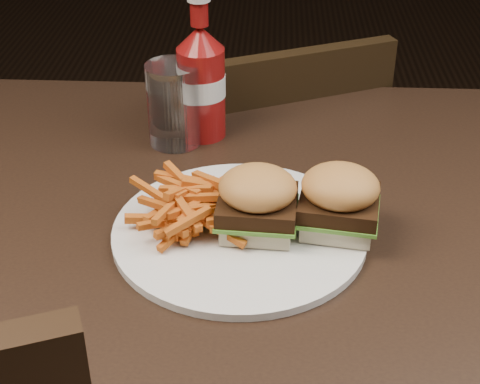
{
  "coord_description": "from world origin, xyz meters",
  "views": [
    {
      "loc": [
        0.13,
        -0.64,
        1.22
      ],
      "look_at": [
        0.1,
        0.01,
        0.8
      ],
      "focal_mm": 55.0,
      "sensor_mm": 36.0,
      "label": 1
    }
  ],
  "objects_px": {
    "ketchup_bottle": "(202,94)",
    "tumbler": "(174,104)",
    "dining_table": "(150,249)",
    "chair_far": "(244,218)",
    "plate": "(240,232)"
  },
  "relations": [
    {
      "from": "chair_far",
      "to": "tumbler",
      "type": "height_order",
      "value": "tumbler"
    },
    {
      "from": "chair_far",
      "to": "tumbler",
      "type": "bearing_deg",
      "value": 50.65
    },
    {
      "from": "dining_table",
      "to": "ketchup_bottle",
      "type": "relative_size",
      "value": 9.64
    },
    {
      "from": "ketchup_bottle",
      "to": "tumbler",
      "type": "height_order",
      "value": "ketchup_bottle"
    },
    {
      "from": "tumbler",
      "to": "dining_table",
      "type": "bearing_deg",
      "value": -91.05
    },
    {
      "from": "ketchup_bottle",
      "to": "tumbler",
      "type": "relative_size",
      "value": 1.14
    },
    {
      "from": "chair_far",
      "to": "plate",
      "type": "relative_size",
      "value": 1.33
    },
    {
      "from": "ketchup_bottle",
      "to": "tumbler",
      "type": "bearing_deg",
      "value": -146.03
    },
    {
      "from": "ketchup_bottle",
      "to": "chair_far",
      "type": "bearing_deg",
      "value": 80.26
    },
    {
      "from": "dining_table",
      "to": "tumbler",
      "type": "bearing_deg",
      "value": 88.95
    },
    {
      "from": "dining_table",
      "to": "plate",
      "type": "height_order",
      "value": "plate"
    },
    {
      "from": "chair_far",
      "to": "ketchup_bottle",
      "type": "xyz_separation_m",
      "value": [
        -0.05,
        -0.27,
        0.38
      ]
    },
    {
      "from": "ketchup_bottle",
      "to": "tumbler",
      "type": "xyz_separation_m",
      "value": [
        -0.03,
        -0.02,
        -0.01
      ]
    },
    {
      "from": "chair_far",
      "to": "ketchup_bottle",
      "type": "relative_size",
      "value": 2.94
    },
    {
      "from": "dining_table",
      "to": "chair_far",
      "type": "xyz_separation_m",
      "value": [
        0.08,
        0.5,
        -0.3
      ]
    }
  ]
}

